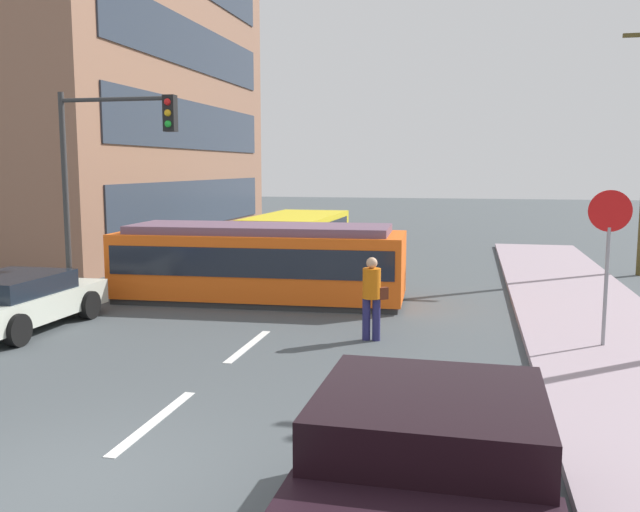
# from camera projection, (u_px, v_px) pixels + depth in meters

# --- Properties ---
(ground_plane) EXTENTS (120.00, 120.00, 0.00)m
(ground_plane) POSITION_uv_depth(u_px,v_px,m) (299.00, 305.00, 16.95)
(ground_plane) COLOR #454B4F
(sidewalk_curb_right) EXTENTS (3.20, 36.00, 0.14)m
(sidewalk_curb_right) POSITION_uv_depth(u_px,v_px,m) (626.00, 365.00, 11.60)
(sidewalk_curb_right) COLOR #9C8994
(sidewalk_curb_right) RESTS_ON ground
(lane_stripe_1) EXTENTS (0.16, 2.40, 0.01)m
(lane_stripe_1) POSITION_uv_depth(u_px,v_px,m) (154.00, 421.00, 9.20)
(lane_stripe_1) COLOR silver
(lane_stripe_1) RESTS_ON ground
(lane_stripe_2) EXTENTS (0.16, 2.40, 0.01)m
(lane_stripe_2) POSITION_uv_depth(u_px,v_px,m) (248.00, 346.00, 13.07)
(lane_stripe_2) COLOR silver
(lane_stripe_2) RESTS_ON ground
(lane_stripe_3) EXTENTS (0.16, 2.40, 0.01)m
(lane_stripe_3) POSITION_uv_depth(u_px,v_px,m) (346.00, 268.00, 23.16)
(lane_stripe_3) COLOR silver
(lane_stripe_3) RESTS_ON ground
(lane_stripe_4) EXTENTS (0.16, 2.40, 0.01)m
(lane_stripe_4) POSITION_uv_depth(u_px,v_px,m) (371.00, 248.00, 28.96)
(lane_stripe_4) COLOR silver
(lane_stripe_4) RESTS_ON ground
(corner_building) EXTENTS (14.61, 17.77, 12.80)m
(corner_building) POSITION_uv_depth(u_px,v_px,m) (40.00, 98.00, 29.54)
(corner_building) COLOR #8E644D
(corner_building) RESTS_ON ground
(streetcar_tram) EXTENTS (7.47, 2.88, 1.97)m
(streetcar_tram) POSITION_uv_depth(u_px,v_px,m) (260.00, 261.00, 17.46)
(streetcar_tram) COLOR #EC5915
(streetcar_tram) RESTS_ON ground
(city_bus) EXTENTS (2.62, 5.67, 1.81)m
(city_bus) POSITION_uv_depth(u_px,v_px,m) (297.00, 237.00, 23.25)
(city_bus) COLOR gold
(city_bus) RESTS_ON ground
(pedestrian_crossing) EXTENTS (0.51, 0.36, 1.67)m
(pedestrian_crossing) POSITION_uv_depth(u_px,v_px,m) (372.00, 294.00, 13.41)
(pedestrian_crossing) COLOR navy
(pedestrian_crossing) RESTS_ON ground
(pickup_truck_parked) EXTENTS (2.34, 5.03, 1.55)m
(pickup_truck_parked) POSITION_uv_depth(u_px,v_px,m) (424.00, 505.00, 5.32)
(pickup_truck_parked) COLOR black
(pickup_truck_parked) RESTS_ON ground
(parked_sedan_mid) EXTENTS (2.13, 4.14, 1.19)m
(parked_sedan_mid) POSITION_uv_depth(u_px,v_px,m) (16.00, 301.00, 14.35)
(parked_sedan_mid) COLOR beige
(parked_sedan_mid) RESTS_ON ground
(stop_sign) EXTENTS (0.76, 0.07, 2.88)m
(stop_sign) POSITION_uv_depth(u_px,v_px,m) (609.00, 235.00, 12.36)
(stop_sign) COLOR gray
(stop_sign) RESTS_ON sidewalk_curb_right
(traffic_light_mast) EXTENTS (3.03, 0.33, 5.22)m
(traffic_light_mast) POSITION_uv_depth(u_px,v_px,m) (107.00, 157.00, 16.24)
(traffic_light_mast) COLOR #333333
(traffic_light_mast) RESTS_ON ground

